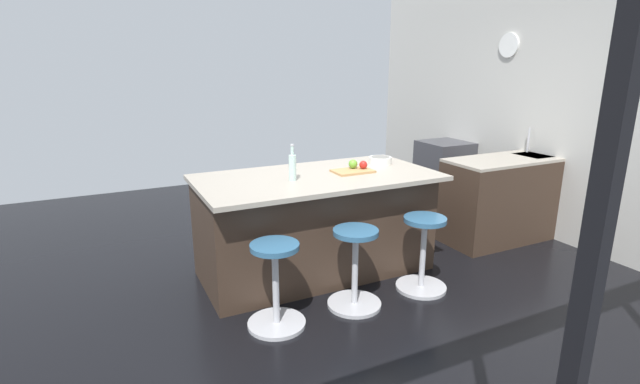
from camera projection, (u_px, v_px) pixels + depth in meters
ground_plane at (334, 268)px, 4.53m from camera, size 7.74×7.74×0.00m
interior_partition_left at (542, 106)px, 5.25m from camera, size 0.15×5.95×2.90m
sink_cabinet at (519, 196)px, 5.26m from camera, size 1.83×0.60×1.20m
oven_range at (443, 174)px, 6.36m from camera, size 0.60×0.61×0.89m
kitchen_island at (315, 223)px, 4.33m from camera, size 2.14×1.11×0.95m
stool_by_window at (423, 256)px, 4.03m from camera, size 0.44×0.44×0.66m
stool_middle at (355, 271)px, 3.74m from camera, size 0.44×0.44×0.66m
stool_near_camera at (276, 288)px, 3.45m from camera, size 0.44×0.44×0.66m
cutting_board at (353, 171)px, 4.28m from camera, size 0.36×0.24×0.02m
apple_green at (353, 164)px, 4.33m from camera, size 0.08×0.08×0.08m
apple_red at (363, 165)px, 4.32m from camera, size 0.07×0.07×0.07m
water_bottle at (292, 166)px, 3.95m from camera, size 0.06×0.06×0.31m
fruit_bowl at (380, 160)px, 4.62m from camera, size 0.22×0.22×0.07m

